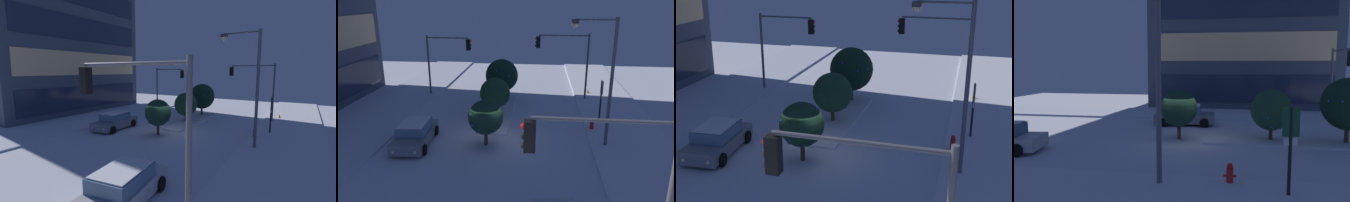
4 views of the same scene
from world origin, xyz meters
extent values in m
plane|color=silver|center=(0.00, 0.00, 0.00)|extent=(52.00, 52.00, 0.00)
cube|color=silver|center=(0.00, -9.09, 0.07)|extent=(52.00, 5.20, 0.14)
cube|color=silver|center=(0.00, 9.09, 0.07)|extent=(52.00, 5.20, 0.14)
cube|color=silver|center=(5.64, -0.19, 0.07)|extent=(9.00, 1.80, 0.14)
cube|color=slate|center=(-0.67, 4.58, 0.53)|extent=(4.47, 2.20, 0.66)
cube|color=slate|center=(-0.67, 4.58, 1.14)|extent=(2.46, 1.87, 0.60)
cube|color=white|center=(-0.67, 4.58, 1.47)|extent=(2.28, 1.74, 0.04)
sphere|color=#F9E5B2|center=(-2.81, 3.78, 0.50)|extent=(0.16, 0.16, 0.16)
sphere|color=#F9E5B2|center=(-2.90, 5.06, 0.50)|extent=(0.16, 0.16, 0.16)
cylinder|color=black|center=(-2.03, 3.53, 0.33)|extent=(0.67, 0.27, 0.66)
cylinder|color=black|center=(-2.17, 5.42, 0.33)|extent=(0.67, 0.27, 0.66)
cylinder|color=black|center=(0.83, 3.73, 0.33)|extent=(0.67, 0.27, 0.66)
cylinder|color=black|center=(0.69, 5.62, 0.33)|extent=(0.67, 0.27, 0.66)
cylinder|color=#565960|center=(9.89, -7.29, 3.00)|extent=(0.18, 0.18, 6.01)
cylinder|color=#565960|center=(9.89, -5.11, 5.81)|extent=(0.12, 4.36, 0.12)
cube|color=black|center=(9.89, -2.93, 5.21)|extent=(0.32, 0.36, 1.00)
sphere|color=red|center=(9.89, -2.74, 5.53)|extent=(0.20, 0.20, 0.20)
sphere|color=black|center=(9.89, -2.74, 5.21)|extent=(0.20, 0.20, 0.20)
sphere|color=black|center=(9.89, -2.74, 4.89)|extent=(0.20, 0.20, 0.20)
cylinder|color=#565960|center=(10.14, 7.29, 2.82)|extent=(0.18, 0.18, 5.65)
cylinder|color=#565960|center=(10.14, 5.36, 5.45)|extent=(0.12, 3.85, 0.12)
cube|color=black|center=(10.14, 3.43, 4.85)|extent=(0.32, 0.36, 1.00)
sphere|color=red|center=(10.14, 3.24, 5.17)|extent=(0.20, 0.20, 0.20)
sphere|color=black|center=(10.14, 3.24, 4.85)|extent=(0.20, 0.20, 0.20)
sphere|color=black|center=(10.14, 3.24, 4.53)|extent=(0.20, 0.20, 0.20)
cylinder|color=#565960|center=(-9.63, -5.11, 5.50)|extent=(0.12, 4.35, 0.12)
cube|color=black|center=(-9.63, -2.94, 4.90)|extent=(0.32, 0.36, 1.00)
sphere|color=red|center=(-9.63, -2.75, 5.22)|extent=(0.20, 0.20, 0.20)
sphere|color=black|center=(-9.63, -2.75, 4.90)|extent=(0.20, 0.20, 0.20)
sphere|color=black|center=(-9.63, -2.75, 4.58)|extent=(0.20, 0.20, 0.20)
cylinder|color=#565960|center=(0.24, -7.38, 3.95)|extent=(0.20, 0.20, 7.90)
cylinder|color=#565960|center=(0.23, -6.21, 7.75)|extent=(0.12, 2.33, 0.10)
cube|color=#333338|center=(0.22, -5.05, 7.65)|extent=(0.56, 0.36, 0.20)
sphere|color=#F9E5B2|center=(0.22, -5.05, 7.52)|extent=(0.44, 0.44, 0.44)
cylinder|color=red|center=(2.82, -6.91, 0.35)|extent=(0.26, 0.26, 0.70)
sphere|color=red|center=(2.82, -6.91, 0.77)|extent=(0.22, 0.22, 0.22)
cylinder|color=red|center=(2.64, -6.91, 0.38)|extent=(0.12, 0.10, 0.10)
cylinder|color=red|center=(3.00, -6.91, 0.38)|extent=(0.12, 0.10, 0.10)
cylinder|color=black|center=(4.79, -7.75, 1.56)|extent=(0.12, 0.12, 3.11)
cube|color=#144C2D|center=(4.79, -7.75, 2.63)|extent=(0.55, 0.10, 0.97)
cube|color=white|center=(4.79, -7.75, 1.96)|extent=(0.44, 0.08, 0.24)
cylinder|color=#473323|center=(5.02, 0.26, 0.44)|extent=(0.22, 0.22, 0.87)
sphere|color=#1E4228|center=(5.02, 0.26, 1.88)|extent=(2.36, 2.36, 2.36)
sphere|color=blue|center=(4.98, -0.57, 1.02)|extent=(0.10, 0.10, 0.10)
sphere|color=blue|center=(6.09, -0.14, 2.24)|extent=(0.10, 0.10, 0.10)
sphere|color=blue|center=(4.75, -0.86, 1.57)|extent=(0.10, 0.10, 0.10)
sphere|color=blue|center=(5.62, 1.29, 1.95)|extent=(0.10, 0.10, 0.10)
sphere|color=blue|center=(5.95, -0.15, 2.51)|extent=(0.10, 0.10, 0.10)
cylinder|color=#473323|center=(9.13, 0.23, 0.53)|extent=(0.22, 0.22, 1.06)
sphere|color=black|center=(9.13, 0.23, 2.30)|extent=(2.92, 2.92, 2.92)
sphere|color=blue|center=(10.11, 0.35, 1.22)|extent=(0.10, 0.10, 0.10)
sphere|color=blue|center=(7.88, -0.51, 2.54)|extent=(0.10, 0.10, 0.10)
sphere|color=blue|center=(8.42, -1.03, 2.58)|extent=(0.10, 0.10, 0.10)
sphere|color=blue|center=(7.86, 0.51, 3.01)|extent=(0.10, 0.10, 0.10)
sphere|color=blue|center=(9.80, 1.07, 1.30)|extent=(0.10, 0.10, 0.10)
cylinder|color=#473323|center=(-0.33, 0.09, 0.48)|extent=(0.22, 0.22, 0.95)
sphere|color=#193823|center=(-0.33, 0.09, 1.88)|extent=(2.18, 2.18, 2.18)
sphere|color=blue|center=(-0.84, 0.57, 1.03)|extent=(0.10, 0.10, 0.10)
sphere|color=blue|center=(-1.30, 0.32, 1.42)|extent=(0.10, 0.10, 0.10)
sphere|color=blue|center=(-1.01, -0.32, 1.11)|extent=(0.10, 0.10, 0.10)
sphere|color=blue|center=(-1.17, 0.76, 1.66)|extent=(0.10, 0.10, 0.10)
sphere|color=blue|center=(0.37, 0.81, 1.42)|extent=(0.10, 0.10, 0.10)
sphere|color=blue|center=(-1.00, 0.88, 2.25)|extent=(0.10, 0.10, 0.10)
cone|color=orange|center=(11.82, -7.81, 0.28)|extent=(0.36, 0.36, 0.55)
camera|label=1|loc=(-15.27, -10.04, 5.26)|focal=24.03mm
camera|label=2|loc=(-18.56, -3.19, 8.89)|focal=34.14mm
camera|label=3|loc=(-18.76, -7.46, 9.62)|focal=47.46mm
camera|label=4|loc=(2.95, -18.56, 4.56)|focal=34.32mm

